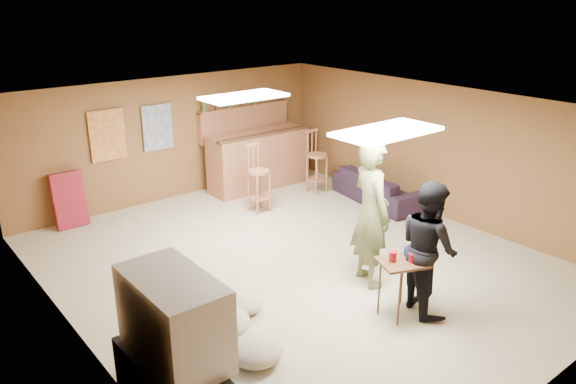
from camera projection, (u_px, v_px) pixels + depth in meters
ground at (297, 263)px, 7.86m from camera, size 7.00×7.00×0.00m
ceiling at (298, 107)px, 7.12m from camera, size 6.00×7.00×0.02m
wall_back at (173, 138)px, 10.06m from camera, size 6.00×0.02×2.20m
wall_front at (552, 292)px, 4.93m from camera, size 6.00×0.02×2.20m
wall_left at (72, 250)px, 5.72m from camera, size 0.02×7.00×2.20m
wall_right at (437, 151)px, 9.26m from camera, size 0.02×7.00×2.20m
tv_stand at (172, 383)px, 5.08m from camera, size 0.55×1.30×0.50m
dvd_box at (194, 382)px, 5.24m from camera, size 0.35×0.50×0.08m
tv_body at (174, 318)px, 4.90m from camera, size 0.60×1.10×0.80m
tv_screen at (205, 307)px, 5.08m from camera, size 0.02×0.95×0.65m
bar_counter at (259, 160)px, 10.73m from camera, size 2.00×0.60×1.10m
bar_lip at (266, 134)px, 10.36m from camera, size 2.10×0.12×0.05m
bar_shelf at (244, 107)px, 10.73m from camera, size 2.00×0.18×0.05m
bar_backing at (244, 122)px, 10.85m from camera, size 2.00×0.14×0.60m
poster_left at (107, 135)px, 9.24m from camera, size 0.60×0.03×0.85m
poster_right at (157, 127)px, 9.77m from camera, size 0.55×0.03×0.80m
folding_chair_stack at (69, 200)px, 8.95m from camera, size 0.50×0.26×0.91m
ceiling_panel_front at (387, 131)px, 6.03m from camera, size 1.20×0.60×0.04m
ceiling_panel_back at (244, 97)px, 8.01m from camera, size 1.20×0.60×0.04m
person_olive at (371, 213)px, 7.05m from camera, size 0.65×0.81×1.92m
person_black at (428, 247)px, 6.48m from camera, size 0.86×0.95×1.60m
sofa at (379, 187)px, 10.06m from camera, size 0.99×1.95×0.54m
tray_table at (401, 288)px, 6.51m from camera, size 0.65×0.59×0.69m
cup_red_near at (393, 257)px, 6.37m from camera, size 0.11×0.11×0.12m
cup_red_far at (412, 258)px, 6.36m from camera, size 0.08×0.08×0.10m
cup_blue at (407, 251)px, 6.53m from camera, size 0.10×0.10×0.11m
bar_stool_left at (259, 179)px, 9.51m from camera, size 0.46×0.46×1.19m
bar_stool_right at (317, 160)px, 10.43m from camera, size 0.50×0.50×1.24m
cushion_near_tv at (222, 322)px, 6.21m from camera, size 0.73×0.73×0.28m
cushion_mid at (246, 304)px, 6.65m from camera, size 0.44×0.44×0.18m
cushion_far at (256, 351)px, 5.74m from camera, size 0.65×0.65×0.25m
bottle_row at (230, 101)px, 10.47m from camera, size 1.20×0.08×0.26m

